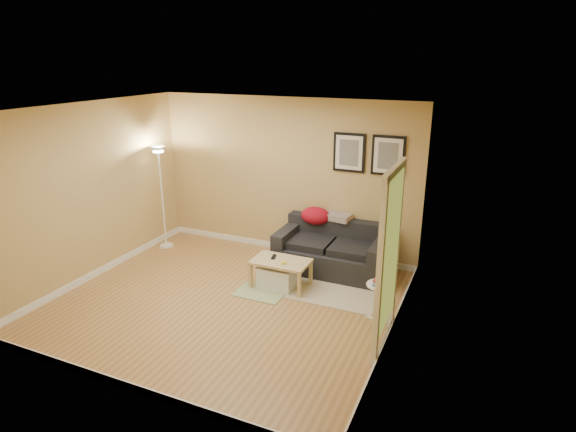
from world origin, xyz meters
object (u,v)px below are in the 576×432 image
Objects in this scene: coffee_table at (281,273)px; book_stack at (381,281)px; floor_lamp at (162,200)px; sofa at (332,248)px; storage_bin at (277,277)px; side_table at (379,302)px.

coffee_table is 3.88× the size of book_stack.
sofa is at bearing 4.58° from floor_lamp.
storage_bin is 1.64m from book_stack.
sofa is 1.56m from book_stack.
sofa is at bearing 57.99° from storage_bin.
side_table is at bearing -11.53° from storage_bin.
sofa is at bearing 127.37° from book_stack.
book_stack is at bearing -12.92° from floor_lamp.
storage_bin is at bearing -119.70° from coffee_table.
floor_lamp reaches higher than coffee_table.
storage_bin is 2.63m from floor_lamp.
coffee_table is at bearing -13.09° from floor_lamp.
storage_bin is 0.30× the size of floor_lamp.
sofa reaches higher than book_stack.
floor_lamp is at bearing -179.38° from coffee_table.
coffee_table is 1.60m from book_stack.
coffee_table is 0.46× the size of floor_lamp.
sofa is 8.01× the size of book_stack.
storage_bin is 1.59m from side_table.
sofa is 3.05m from floor_lamp.
book_stack is (1.03, -1.16, 0.17)m from sofa.
book_stack reaches higher than storage_bin.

